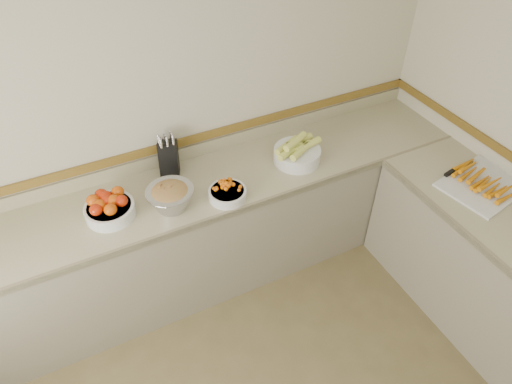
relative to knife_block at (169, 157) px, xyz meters
name	(u,v)px	position (x,y,z in m)	size (l,w,h in m)	color
back_wall	(162,113)	(0.03, 0.10, 0.28)	(4.00, 4.00, 0.00)	#BCB69B
counter_back	(192,236)	(0.03, -0.22, -0.57)	(4.00, 0.65, 1.08)	tan
knife_block	(169,157)	(0.00, 0.00, 0.00)	(0.17, 0.19, 0.31)	black
tomato_bowl	(109,207)	(-0.47, -0.24, -0.06)	(0.31, 0.31, 0.15)	silver
cherry_tomato_bowl	(228,192)	(0.24, -0.42, -0.08)	(0.25, 0.25, 0.13)	silver
corn_bowl	(297,153)	(0.83, -0.28, -0.05)	(0.37, 0.33, 0.20)	silver
rhubarb_bowl	(171,197)	(-0.11, -0.34, -0.04)	(0.30, 0.30, 0.17)	#B2B2BA
cutting_board	(483,183)	(1.80, -1.06, -0.10)	(0.59, 0.50, 0.08)	silver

